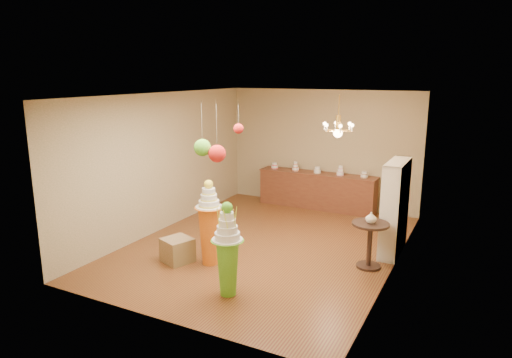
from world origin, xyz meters
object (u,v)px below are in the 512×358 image
at_px(pedestal_orange, 210,229).
at_px(pedestal_green, 228,255).
at_px(round_table, 370,239).
at_px(sideboard, 317,190).

bearing_deg(pedestal_orange, pedestal_green, -44.38).
bearing_deg(pedestal_green, pedestal_orange, 135.62).
bearing_deg(round_table, pedestal_orange, -156.16).
height_order(pedestal_orange, round_table, pedestal_orange).
bearing_deg(sideboard, pedestal_green, -85.71).
bearing_deg(round_table, sideboard, 124.18).
height_order(pedestal_green, sideboard, pedestal_green).
relative_size(sideboard, round_table, 3.64).
bearing_deg(pedestal_orange, round_table, 23.84).
height_order(pedestal_green, round_table, pedestal_green).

